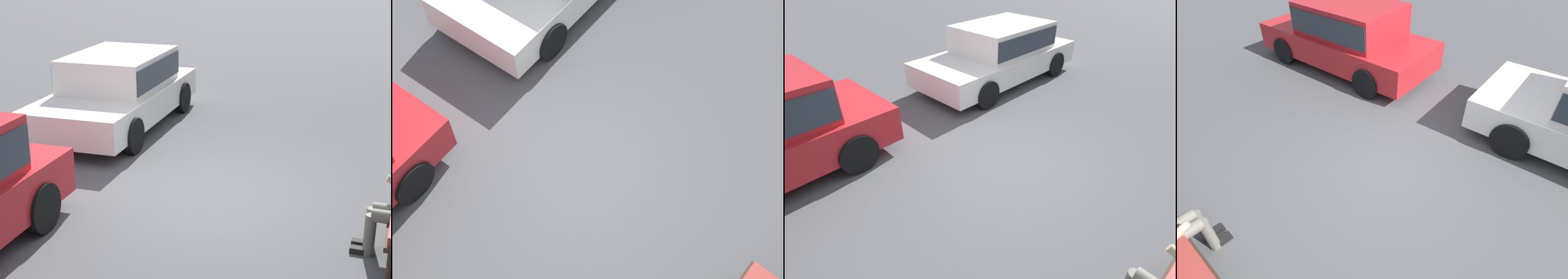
{
  "view_description": "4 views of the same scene",
  "coord_description": "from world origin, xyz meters",
  "views": [
    {
      "loc": [
        7.2,
        2.6,
        3.43
      ],
      "look_at": [
        0.24,
        0.04,
        0.93
      ],
      "focal_mm": 55.0,
      "sensor_mm": 36.0,
      "label": 1
    },
    {
      "loc": [
        2.93,
        2.6,
        7.23
      ],
      "look_at": [
        -0.01,
        0.17,
        0.97
      ],
      "focal_mm": 55.0,
      "sensor_mm": 36.0,
      "label": 2
    },
    {
      "loc": [
        2.83,
        2.6,
        3.05
      ],
      "look_at": [
        0.83,
        0.44,
        1.12
      ],
      "focal_mm": 28.0,
      "sensor_mm": 36.0,
      "label": 3
    },
    {
      "loc": [
        -2.14,
        2.6,
        3.43
      ],
      "look_at": [
        -0.16,
        0.37,
        0.94
      ],
      "focal_mm": 28.0,
      "sensor_mm": 36.0,
      "label": 4
    }
  ],
  "objects": [
    {
      "name": "ground_plane",
      "position": [
        0.0,
        0.0,
        0.0
      ],
      "size": [
        60.0,
        60.0,
        0.0
      ],
      "primitive_type": "plane",
      "color": "#4C4C4F"
    },
    {
      "name": "parked_car_near",
      "position": [
        -2.66,
        -2.59,
        0.76
      ],
      "size": [
        4.35,
        2.09,
        1.39
      ],
      "color": "white",
      "rests_on": "ground_plane"
    }
  ]
}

